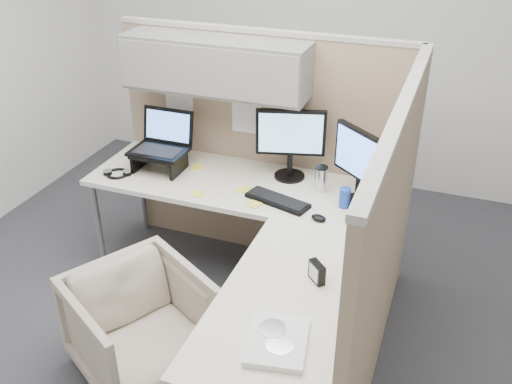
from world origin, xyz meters
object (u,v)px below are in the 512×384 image
(desk, at_px, (253,227))
(monitor_left, at_px, (291,139))
(office_chair, at_px, (140,322))
(keyboard, at_px, (278,201))

(desk, distance_m, monitor_left, 0.67)
(office_chair, bearing_deg, monitor_left, 9.24)
(office_chair, xyz_separation_m, keyboard, (0.49, 0.85, 0.40))
(office_chair, bearing_deg, keyboard, 0.25)
(office_chair, distance_m, monitor_left, 1.44)
(desk, relative_size, keyboard, 4.99)
(monitor_left, height_order, keyboard, monitor_left)
(monitor_left, bearing_deg, keyboard, -99.61)
(desk, xyz_separation_m, office_chair, (-0.43, -0.59, -0.35))
(desk, bearing_deg, office_chair, -125.71)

